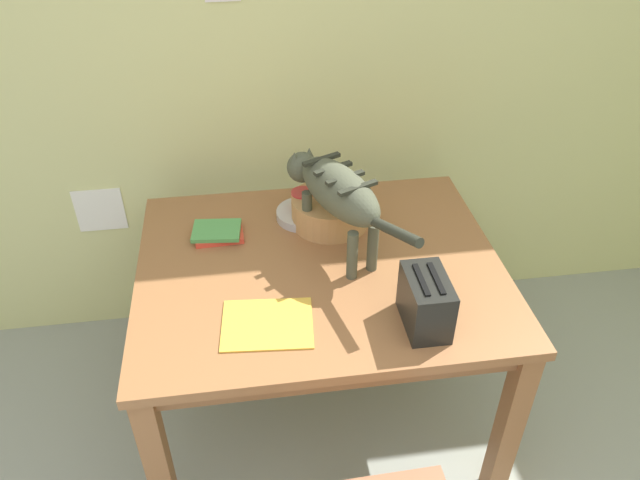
# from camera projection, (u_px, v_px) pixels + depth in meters

# --- Properties ---
(wall_rear) EXTENTS (5.25, 0.11, 2.50)m
(wall_rear) POSITION_uv_depth(u_px,v_px,m) (310.00, 46.00, 2.33)
(wall_rear) COLOR #D1D189
(wall_rear) RESTS_ON ground_plane
(dining_table) EXTENTS (1.23, 1.00, 0.74)m
(dining_table) POSITION_uv_depth(u_px,v_px,m) (320.00, 283.00, 2.13)
(dining_table) COLOR #935E38
(dining_table) RESTS_ON ground_plane
(cat) EXTENTS (0.33, 0.65, 0.33)m
(cat) POSITION_uv_depth(u_px,v_px,m) (336.00, 191.00, 2.01)
(cat) COLOR #4A4D3B
(cat) RESTS_ON dining_table
(saucer_bowl) EXTENTS (0.20, 0.20, 0.03)m
(saucer_bowl) POSITION_uv_depth(u_px,v_px,m) (303.00, 214.00, 2.29)
(saucer_bowl) COLOR #B7B2B2
(saucer_bowl) RESTS_ON dining_table
(coffee_mug) EXTENTS (0.13, 0.08, 0.08)m
(coffee_mug) POSITION_uv_depth(u_px,v_px,m) (304.00, 201.00, 2.25)
(coffee_mug) COLOR #C93636
(coffee_mug) RESTS_ON saucer_bowl
(magazine) EXTENTS (0.29, 0.24, 0.01)m
(magazine) POSITION_uv_depth(u_px,v_px,m) (267.00, 324.00, 1.84)
(magazine) COLOR gold
(magazine) RESTS_ON dining_table
(book_stack) EXTENTS (0.19, 0.15, 0.03)m
(book_stack) POSITION_uv_depth(u_px,v_px,m) (218.00, 232.00, 2.19)
(book_stack) COLOR #E4412E
(book_stack) RESTS_ON dining_table
(wicker_basket) EXTENTS (0.28, 0.28, 0.11)m
(wicker_basket) POSITION_uv_depth(u_px,v_px,m) (330.00, 210.00, 2.24)
(wicker_basket) COLOR tan
(wicker_basket) RESTS_ON dining_table
(toaster) EXTENTS (0.12, 0.20, 0.18)m
(toaster) POSITION_uv_depth(u_px,v_px,m) (426.00, 302.00, 1.79)
(toaster) COLOR black
(toaster) RESTS_ON dining_table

